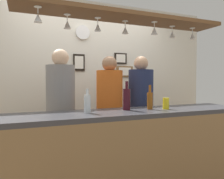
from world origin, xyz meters
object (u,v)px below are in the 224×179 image
at_px(bottle_beer_amber_tall, 150,100).
at_px(picture_frame_upper_small, 121,58).
at_px(person_left_grey_shirt, 61,106).
at_px(picture_frame_lower_pair, 125,71).
at_px(person_right_navy_shirt, 141,104).
at_px(person_middle_orange_shirt, 110,107).
at_px(bottle_soda_clear, 87,103).
at_px(bottle_wine_dark_red, 127,99).
at_px(wall_clock, 83,32).
at_px(picture_frame_crest, 79,62).
at_px(drink_can, 166,103).

height_order(bottle_beer_amber_tall, picture_frame_upper_small, picture_frame_upper_small).
bearing_deg(person_left_grey_shirt, picture_frame_lower_pair, 32.05).
bearing_deg(picture_frame_upper_small, bottle_beer_amber_tall, -101.61).
relative_size(bottle_beer_amber_tall, picture_frame_lower_pair, 0.87).
bearing_deg(person_right_navy_shirt, picture_frame_lower_pair, 81.63).
height_order(person_middle_orange_shirt, bottle_soda_clear, person_middle_orange_shirt).
height_order(bottle_wine_dark_red, picture_frame_lower_pair, picture_frame_lower_pair).
distance_m(person_middle_orange_shirt, wall_clock, 1.34).
xyz_separation_m(person_middle_orange_shirt, picture_frame_crest, (-0.22, 0.75, 0.63)).
relative_size(person_left_grey_shirt, person_middle_orange_shirt, 1.04).
bearing_deg(wall_clock, bottle_beer_amber_tall, -75.02).
relative_size(person_middle_orange_shirt, picture_frame_upper_small, 7.49).
bearing_deg(drink_can, person_right_navy_shirt, 82.86).
height_order(person_right_navy_shirt, bottle_beer_amber_tall, person_right_navy_shirt).
relative_size(bottle_beer_amber_tall, wall_clock, 1.18).
xyz_separation_m(person_middle_orange_shirt, wall_clock, (-0.16, 0.74, 1.10)).
height_order(bottle_wine_dark_red, picture_frame_upper_small, picture_frame_upper_small).
height_order(drink_can, wall_clock, wall_clock).
xyz_separation_m(bottle_soda_clear, wall_clock, (0.32, 1.38, 0.97)).
distance_m(bottle_wine_dark_red, wall_clock, 1.65).
bearing_deg(person_right_navy_shirt, bottle_soda_clear, -145.81).
relative_size(person_right_navy_shirt, picture_frame_upper_small, 7.59).
bearing_deg(person_left_grey_shirt, person_middle_orange_shirt, -0.00).
bearing_deg(wall_clock, picture_frame_upper_small, 0.54).
distance_m(person_left_grey_shirt, person_middle_orange_shirt, 0.63).
bearing_deg(picture_frame_lower_pair, wall_clock, -179.51).
xyz_separation_m(bottle_wine_dark_red, picture_frame_lower_pair, (0.62, 1.35, 0.35)).
distance_m(drink_can, picture_frame_lower_pair, 1.51).
bearing_deg(picture_frame_crest, bottle_soda_clear, -100.47).
bearing_deg(bottle_beer_amber_tall, bottle_wine_dark_red, 171.12).
xyz_separation_m(person_right_navy_shirt, picture_frame_upper_small, (0.03, 0.75, 0.70)).
height_order(person_left_grey_shirt, bottle_beer_amber_tall, person_left_grey_shirt).
height_order(picture_frame_upper_small, picture_frame_crest, picture_frame_upper_small).
height_order(bottle_soda_clear, picture_frame_upper_small, picture_frame_upper_small).
relative_size(person_right_navy_shirt, picture_frame_lower_pair, 5.56).
distance_m(drink_can, picture_frame_upper_small, 1.58).
bearing_deg(bottle_wine_dark_red, person_right_navy_shirt, 49.76).
distance_m(person_right_navy_shirt, picture_frame_crest, 1.19).
bearing_deg(person_left_grey_shirt, drink_can, -34.71).
bearing_deg(bottle_beer_amber_tall, picture_frame_upper_small, 78.39).
bearing_deg(bottle_beer_amber_tall, bottle_soda_clear, -179.95).
distance_m(bottle_soda_clear, bottle_beer_amber_tall, 0.69).
bearing_deg(picture_frame_lower_pair, bottle_beer_amber_tall, -104.62).
bearing_deg(picture_frame_crest, bottle_wine_dark_red, -82.53).
distance_m(bottle_beer_amber_tall, picture_frame_upper_small, 1.53).
bearing_deg(drink_can, bottle_soda_clear, 176.30).
bearing_deg(wall_clock, person_left_grey_shirt, -122.10).
bearing_deg(picture_frame_crest, person_left_grey_shirt, -118.38).
bearing_deg(picture_frame_lower_pair, person_middle_orange_shirt, -127.40).
xyz_separation_m(picture_frame_upper_small, wall_clock, (-0.66, -0.01, 0.38)).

